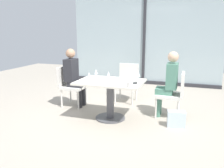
% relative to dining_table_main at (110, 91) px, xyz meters
% --- Properties ---
extents(ground_plane, '(12.00, 12.00, 0.00)m').
position_rel_dining_table_main_xyz_m(ground_plane, '(0.00, 0.00, -0.53)').
color(ground_plane, '#A89E8E').
extents(window_wall_backdrop, '(4.58, 0.10, 2.70)m').
position_rel_dining_table_main_xyz_m(window_wall_backdrop, '(0.00, 3.20, 0.68)').
color(window_wall_backdrop, '#A4B7BC').
rests_on(window_wall_backdrop, ground_plane).
extents(dining_table_main, '(1.20, 0.84, 0.73)m').
position_rel_dining_table_main_xyz_m(dining_table_main, '(0.00, 0.00, 0.00)').
color(dining_table_main, silver).
rests_on(dining_table_main, ground_plane).
extents(chair_far_right, '(0.50, 0.46, 0.87)m').
position_rel_dining_table_main_xyz_m(chair_far_right, '(1.11, 0.48, -0.04)').
color(chair_far_right, silver).
rests_on(chair_far_right, ground_plane).
extents(chair_far_left, '(0.50, 0.46, 0.87)m').
position_rel_dining_table_main_xyz_m(chair_far_left, '(-1.11, 0.48, -0.04)').
color(chair_far_left, silver).
rests_on(chair_far_left, ground_plane).
extents(chair_near_window, '(0.46, 0.51, 0.87)m').
position_rel_dining_table_main_xyz_m(chair_near_window, '(0.00, 1.22, -0.04)').
color(chair_near_window, silver).
rests_on(chair_near_window, ground_plane).
extents(person_far_right, '(0.39, 0.34, 1.26)m').
position_rel_dining_table_main_xyz_m(person_far_right, '(1.00, 0.48, 0.17)').
color(person_far_right, '#4C7F6B').
rests_on(person_far_right, ground_plane).
extents(person_far_left, '(0.39, 0.34, 1.26)m').
position_rel_dining_table_main_xyz_m(person_far_left, '(-1.00, 0.48, 0.17)').
color(person_far_left, '#28282D').
rests_on(person_far_left, ground_plane).
extents(wine_glass_0, '(0.07, 0.07, 0.18)m').
position_rel_dining_table_main_xyz_m(wine_glass_0, '(-0.33, 0.11, 0.33)').
color(wine_glass_0, silver).
rests_on(wine_glass_0, dining_table_main).
extents(wine_glass_1, '(0.07, 0.07, 0.18)m').
position_rel_dining_table_main_xyz_m(wine_glass_1, '(0.50, 0.11, 0.33)').
color(wine_glass_1, silver).
rests_on(wine_glass_1, dining_table_main).
extents(wine_glass_2, '(0.07, 0.07, 0.18)m').
position_rel_dining_table_main_xyz_m(wine_glass_2, '(0.44, -0.19, 0.33)').
color(wine_glass_2, silver).
rests_on(wine_glass_2, dining_table_main).
extents(wine_glass_3, '(0.07, 0.07, 0.18)m').
position_rel_dining_table_main_xyz_m(wine_glass_3, '(0.37, 0.34, 0.33)').
color(wine_glass_3, silver).
rests_on(wine_glass_3, dining_table_main).
extents(wine_glass_4, '(0.07, 0.07, 0.18)m').
position_rel_dining_table_main_xyz_m(wine_glass_4, '(-0.33, -0.22, 0.33)').
color(wine_glass_4, silver).
rests_on(wine_glass_4, dining_table_main).
extents(wine_glass_5, '(0.07, 0.07, 0.18)m').
position_rel_dining_table_main_xyz_m(wine_glass_5, '(-0.02, -0.04, 0.33)').
color(wine_glass_5, silver).
rests_on(wine_glass_5, dining_table_main).
extents(coffee_cup, '(0.08, 0.08, 0.09)m').
position_rel_dining_table_main_xyz_m(coffee_cup, '(0.46, -0.36, 0.24)').
color(coffee_cup, white).
rests_on(coffee_cup, dining_table_main).
extents(cell_phone_on_table, '(0.10, 0.15, 0.01)m').
position_rel_dining_table_main_xyz_m(cell_phone_on_table, '(0.48, -0.04, 0.20)').
color(cell_phone_on_table, black).
rests_on(cell_phone_on_table, dining_table_main).
extents(handbag_0, '(0.32, 0.21, 0.28)m').
position_rel_dining_table_main_xyz_m(handbag_0, '(1.21, 0.00, -0.39)').
color(handbag_0, silver).
rests_on(handbag_0, ground_plane).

